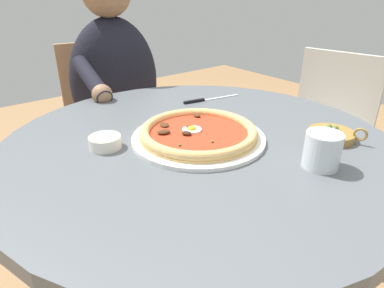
% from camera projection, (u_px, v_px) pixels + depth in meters
% --- Properties ---
extents(dining_table, '(1.00, 1.00, 0.74)m').
position_uv_depth(dining_table, '(198.00, 192.00, 0.93)').
color(dining_table, '#565B60').
rests_on(dining_table, ground).
extents(pizza_on_plate, '(0.34, 0.34, 0.03)m').
position_uv_depth(pizza_on_plate, '(199.00, 134.00, 0.85)').
color(pizza_on_plate, white).
rests_on(pizza_on_plate, dining_table).
extents(water_glass, '(0.08, 0.08, 0.08)m').
position_uv_depth(water_glass, '(322.00, 152.00, 0.72)').
color(water_glass, silver).
rests_on(water_glass, dining_table).
extents(steak_knife, '(0.21, 0.05, 0.01)m').
position_uv_depth(steak_knife, '(204.00, 100.00, 1.14)').
color(steak_knife, silver).
rests_on(steak_knife, dining_table).
extents(ramekin_capers, '(0.08, 0.08, 0.03)m').
position_uv_depth(ramekin_capers, '(105.00, 142.00, 0.81)').
color(ramekin_capers, white).
rests_on(ramekin_capers, dining_table).
extents(olive_pan, '(0.12, 0.14, 0.04)m').
position_uv_depth(olive_pan, '(332.00, 134.00, 0.86)').
color(olive_pan, olive).
rests_on(olive_pan, dining_table).
extents(diner_person, '(0.43, 0.48, 1.17)m').
position_uv_depth(diner_person, '(119.00, 123.00, 1.54)').
color(diner_person, '#282833').
rests_on(diner_person, ground).
extents(cafe_chair_diner, '(0.51, 0.51, 0.85)m').
position_uv_depth(cafe_chair_diner, '(111.00, 114.00, 1.66)').
color(cafe_chair_diner, '#957050').
rests_on(cafe_chair_diner, ground).
extents(cafe_chair_spare_near, '(0.48, 0.48, 0.82)m').
position_uv_depth(cafe_chair_spare_near, '(324.00, 125.00, 1.57)').
color(cafe_chair_spare_near, beige).
rests_on(cafe_chair_spare_near, ground).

